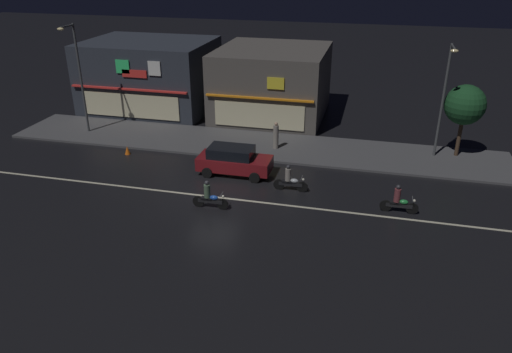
{
  "coord_description": "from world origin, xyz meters",
  "views": [
    {
      "loc": [
        7.86,
        -22.15,
        12.08
      ],
      "look_at": [
        2.15,
        0.88,
        1.05
      ],
      "focal_mm": 34.43,
      "sensor_mm": 36.0,
      "label": 1
    }
  ],
  "objects": [
    {
      "name": "parked_car_near_kerb",
      "position": [
        0.24,
        3.16,
        0.87
      ],
      "size": [
        4.3,
        1.98,
        1.67
      ],
      "color": "maroon",
      "rests_on": "ground"
    },
    {
      "name": "motorcycle_lead",
      "position": [
        9.56,
        0.64,
        0.63
      ],
      "size": [
        1.9,
        0.6,
        1.52
      ],
      "rotation": [
        0.0,
        0.0,
        0.01
      ],
      "color": "black",
      "rests_on": "ground"
    },
    {
      "name": "pedestrian_on_sidewalk",
      "position": [
        1.86,
        7.42,
        0.98
      ],
      "size": [
        0.35,
        0.35,
        1.8
      ],
      "rotation": [
        0.0,
        0.0,
        3.63
      ],
      "color": "gray",
      "rests_on": "sidewalk_far"
    },
    {
      "name": "motorcycle_following",
      "position": [
        0.21,
        -1.21,
        0.63
      ],
      "size": [
        1.9,
        0.6,
        1.52
      ],
      "rotation": [
        0.0,
        0.0,
        3.01
      ],
      "color": "black",
      "rests_on": "ground"
    },
    {
      "name": "lane_divider_stripe",
      "position": [
        0.0,
        0.0,
        0.01
      ],
      "size": [
        31.73,
        0.16,
        0.01
      ],
      "primitive_type": "cube",
      "color": "beige",
      "rests_on": "ground"
    },
    {
      "name": "streetlamp_west",
      "position": [
        -11.95,
        7.27,
        4.54
      ],
      "size": [
        0.44,
        1.64,
        7.5
      ],
      "color": "#47494C",
      "rests_on": "sidewalk_far"
    },
    {
      "name": "sidewalk_far",
      "position": [
        0.0,
        7.84,
        0.07
      ],
      "size": [
        33.4,
        5.12,
        0.14
      ],
      "primitive_type": "cube",
      "color": "#4C4C4F",
      "rests_on": "ground"
    },
    {
      "name": "ground_plane",
      "position": [
        0.0,
        0.0,
        0.0
      ],
      "size": [
        140.0,
        140.0,
        0.0
      ],
      "primitive_type": "plane",
      "color": "black"
    },
    {
      "name": "storefront_left_block",
      "position": [
        -10.02,
        14.24,
        2.75
      ],
      "size": [
        9.82,
        7.85,
        5.51
      ],
      "color": "#2D333D",
      "rests_on": "ground"
    },
    {
      "name": "street_tree",
      "position": [
        13.27,
        8.99,
        3.44
      ],
      "size": [
        2.46,
        2.46,
        4.55
      ],
      "color": "#473323",
      "rests_on": "sidewalk_far"
    },
    {
      "name": "traffic_cone",
      "position": [
        -7.3,
        4.42,
        0.28
      ],
      "size": [
        0.36,
        0.36,
        0.55
      ],
      "primitive_type": "cone",
      "color": "orange",
      "rests_on": "ground"
    },
    {
      "name": "motorcycle_trailing_far",
      "position": [
        3.83,
        1.75,
        0.63
      ],
      "size": [
        1.9,
        0.6,
        1.52
      ],
      "rotation": [
        0.0,
        0.0,
        -0.13
      ],
      "color": "black",
      "rests_on": "ground"
    },
    {
      "name": "storefront_center_block",
      "position": [
        0.0,
        14.8,
        2.62
      ],
      "size": [
        8.18,
        8.97,
        5.25
      ],
      "color": "#56514C",
      "rests_on": "ground"
    },
    {
      "name": "streetlamp_mid",
      "position": [
        11.9,
        8.41,
        4.27
      ],
      "size": [
        0.44,
        1.64,
        6.99
      ],
      "color": "#47494C",
      "rests_on": "sidewalk_far"
    }
  ]
}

